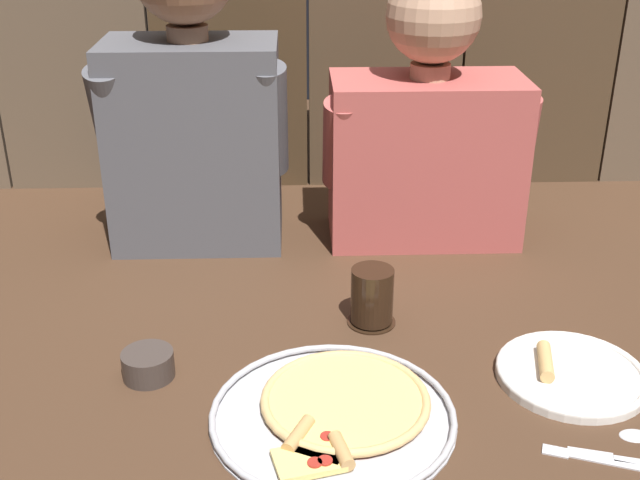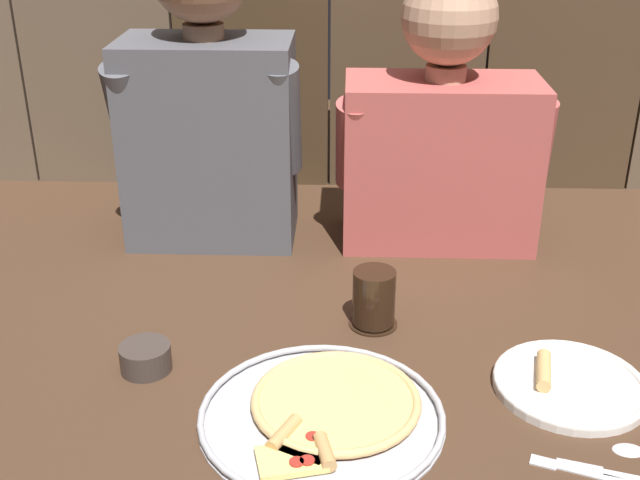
{
  "view_description": "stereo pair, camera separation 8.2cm",
  "coord_description": "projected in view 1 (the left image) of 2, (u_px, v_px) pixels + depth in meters",
  "views": [
    {
      "loc": [
        -0.03,
        -1.06,
        0.73
      ],
      "look_at": [
        0.0,
        0.1,
        0.18
      ],
      "focal_mm": 44.77,
      "sensor_mm": 36.0,
      "label": 1
    },
    {
      "loc": [
        0.05,
        -1.06,
        0.73
      ],
      "look_at": [
        0.0,
        0.1,
        0.18
      ],
      "focal_mm": 44.77,
      "sensor_mm": 36.0,
      "label": 2
    }
  ],
  "objects": [
    {
      "name": "diner_right",
      "position": [
        427.0,
        119.0,
        1.62
      ],
      "size": [
        0.43,
        0.2,
        0.56
      ],
      "color": "#AD4C47",
      "rests_on": "ground"
    },
    {
      "name": "diner_left",
      "position": [
        192.0,
        96.0,
        1.58
      ],
      "size": [
        0.38,
        0.22,
        0.65
      ],
      "color": "#4C4C51",
      "rests_on": "ground"
    },
    {
      "name": "table_fork",
      "position": [
        586.0,
        457.0,
        1.08
      ],
      "size": [
        0.13,
        0.06,
        0.01
      ],
      "color": "silver",
      "rests_on": "ground"
    },
    {
      "name": "dipping_bowl",
      "position": [
        148.0,
        363.0,
        1.24
      ],
      "size": [
        0.08,
        0.08,
        0.04
      ],
      "color": "#3D332D",
      "rests_on": "ground"
    },
    {
      "name": "ground_plane",
      "position": [
        319.0,
        369.0,
        1.27
      ],
      "size": [
        3.2,
        3.2,
        0.0
      ],
      "primitive_type": "plane",
      "color": "#422B1C"
    },
    {
      "name": "pizza_tray",
      "position": [
        337.0,
        410.0,
        1.16
      ],
      "size": [
        0.36,
        0.36,
        0.03
      ],
      "color": "#B2B2B7",
      "rests_on": "ground"
    },
    {
      "name": "table_knife",
      "position": [
        626.0,
        460.0,
        1.07
      ],
      "size": [
        0.15,
        0.06,
        0.01
      ],
      "color": "silver",
      "rests_on": "ground"
    },
    {
      "name": "drinking_glass",
      "position": [
        372.0,
        297.0,
        1.37
      ],
      "size": [
        0.08,
        0.08,
        0.1
      ],
      "color": "black",
      "rests_on": "ground"
    },
    {
      "name": "dinner_plate",
      "position": [
        570.0,
        373.0,
        1.24
      ],
      "size": [
        0.23,
        0.23,
        0.03
      ],
      "color": "white",
      "rests_on": "ground"
    }
  ]
}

